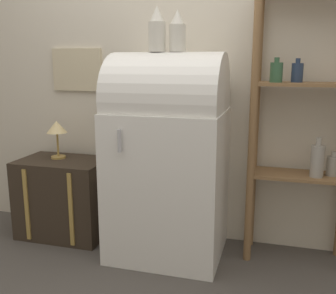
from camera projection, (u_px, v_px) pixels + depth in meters
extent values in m
plane|color=#4C4742|center=(158.00, 267.00, 2.58)|extent=(12.00, 12.00, 0.00)
cube|color=beige|center=(181.00, 58.00, 2.83)|extent=(7.00, 0.05, 2.70)
cube|color=#C6B793|center=(77.00, 70.00, 3.04)|extent=(0.41, 0.02, 0.32)
cube|color=white|center=(168.00, 184.00, 2.69)|extent=(0.75, 0.63, 1.01)
cylinder|color=white|center=(168.00, 99.00, 2.57)|extent=(0.74, 0.60, 0.60)
cylinder|color=#B7B7BC|center=(119.00, 141.00, 2.36)|extent=(0.02, 0.02, 0.14)
cube|color=#33281E|center=(64.00, 197.00, 3.02)|extent=(0.66, 0.43, 0.60)
cube|color=#AD8942|center=(27.00, 205.00, 2.86)|extent=(0.03, 0.01, 0.54)
cube|color=#AD8942|center=(71.00, 210.00, 2.77)|extent=(0.03, 0.01, 0.54)
cylinder|color=olive|center=(253.00, 130.00, 2.50)|extent=(0.05, 0.05, 1.79)
cylinder|color=olive|center=(255.00, 125.00, 2.72)|extent=(0.05, 0.05, 1.79)
cube|color=olive|center=(298.00, 175.00, 2.59)|extent=(0.63, 0.27, 0.02)
cube|color=olive|center=(305.00, 84.00, 2.46)|extent=(0.63, 0.27, 0.02)
cylinder|color=#335B3D|center=(276.00, 72.00, 2.47)|extent=(0.08, 0.08, 0.12)
cylinder|color=#335B3D|center=(277.00, 60.00, 2.45)|extent=(0.03, 0.03, 0.03)
cylinder|color=#23334C|center=(297.00, 73.00, 2.47)|extent=(0.07, 0.07, 0.12)
cylinder|color=#23334C|center=(298.00, 61.00, 2.46)|extent=(0.03, 0.03, 0.03)
cylinder|color=#9E998E|center=(333.00, 166.00, 2.54)|extent=(0.08, 0.08, 0.13)
cylinder|color=#9E998E|center=(334.00, 154.00, 2.53)|extent=(0.03, 0.03, 0.03)
cylinder|color=#9E998E|center=(317.00, 161.00, 2.51)|extent=(0.08, 0.08, 0.21)
cylinder|color=#9E998E|center=(319.00, 141.00, 2.48)|extent=(0.03, 0.03, 0.05)
cylinder|color=beige|center=(157.00, 37.00, 2.49)|extent=(0.11, 0.11, 0.18)
cone|color=beige|center=(157.00, 14.00, 2.46)|extent=(0.09, 0.09, 0.10)
cylinder|color=beige|center=(177.00, 38.00, 2.48)|extent=(0.10, 0.10, 0.17)
cone|color=beige|center=(178.00, 17.00, 2.45)|extent=(0.09, 0.09, 0.09)
cylinder|color=#AD8942|center=(59.00, 157.00, 3.01)|extent=(0.11, 0.11, 0.02)
cylinder|color=#AD8942|center=(58.00, 144.00, 2.99)|extent=(0.02, 0.02, 0.18)
cone|color=#DBC184|center=(57.00, 127.00, 2.96)|extent=(0.15, 0.15, 0.09)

